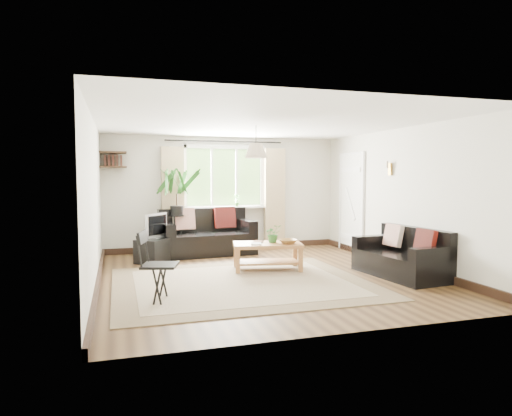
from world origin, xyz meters
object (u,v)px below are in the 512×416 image
object	(u,v)px
folding_chair	(160,267)
sofa_back	(207,233)
coffee_table	(267,257)
sofa_right	(401,253)
palm_stand	(177,212)
tv_stand	(157,250)

from	to	relation	value
folding_chair	sofa_back	bearing A→B (deg)	-3.88
sofa_back	coffee_table	bearing A→B (deg)	-75.31
sofa_right	palm_stand	distance (m)	4.35
sofa_right	tv_stand	size ratio (longest dim) A/B	1.91
sofa_back	tv_stand	xyz separation A→B (m)	(-1.04, -0.48, -0.22)
coffee_table	palm_stand	distance (m)	2.41
tv_stand	coffee_table	bearing A→B (deg)	-89.94
coffee_table	palm_stand	xyz separation A→B (m)	(-1.25, 1.96, 0.64)
coffee_table	sofa_right	bearing A→B (deg)	-29.30
tv_stand	folding_chair	world-z (taller)	folding_chair
tv_stand	folding_chair	bearing A→B (deg)	-145.02
sofa_right	palm_stand	size ratio (longest dim) A/B	0.89
sofa_right	tv_stand	xyz separation A→B (m)	(-3.56, 2.41, -0.15)
palm_stand	folding_chair	world-z (taller)	palm_stand
sofa_back	tv_stand	world-z (taller)	sofa_back
coffee_table	tv_stand	world-z (taller)	coffee_table
coffee_table	folding_chair	bearing A→B (deg)	-143.13
sofa_right	tv_stand	distance (m)	4.30
sofa_back	folding_chair	world-z (taller)	folding_chair
sofa_back	coffee_table	world-z (taller)	sofa_back
tv_stand	palm_stand	size ratio (longest dim) A/B	0.46
sofa_back	tv_stand	distance (m)	1.17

